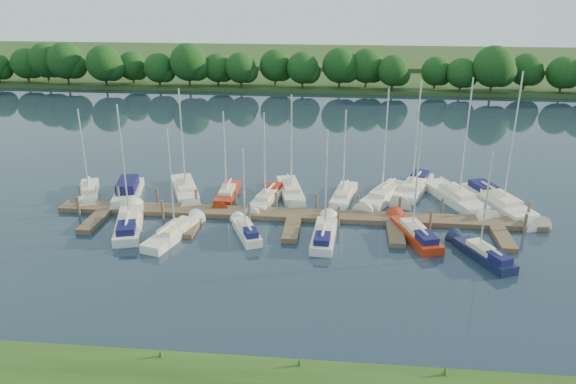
# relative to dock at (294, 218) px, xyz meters

# --- Properties ---
(ground) EXTENTS (260.00, 260.00, 0.00)m
(ground) POSITION_rel_dock_xyz_m (0.00, -7.31, -0.20)
(ground) COLOR #1C2738
(ground) RESTS_ON ground
(dock) EXTENTS (40.00, 6.00, 0.40)m
(dock) POSITION_rel_dock_xyz_m (0.00, 0.00, 0.00)
(dock) COLOR brown
(dock) RESTS_ON ground
(mooring_pilings) EXTENTS (38.24, 2.84, 2.00)m
(mooring_pilings) POSITION_rel_dock_xyz_m (0.00, 1.13, 0.40)
(mooring_pilings) COLOR #473D33
(mooring_pilings) RESTS_ON ground
(far_shore) EXTENTS (180.00, 30.00, 0.60)m
(far_shore) POSITION_rel_dock_xyz_m (0.00, 67.69, 0.10)
(far_shore) COLOR #253D17
(far_shore) RESTS_ON ground
(distant_hill) EXTENTS (220.00, 40.00, 1.40)m
(distant_hill) POSITION_rel_dock_xyz_m (0.00, 92.69, 0.50)
(distant_hill) COLOR #304F22
(distant_hill) RESTS_ON ground
(treeline) EXTENTS (144.63, 10.16, 8.32)m
(treeline) POSITION_rel_dock_xyz_m (-0.71, 54.54, 3.78)
(treeline) COLOR #38281C
(treeline) RESTS_ON ground
(sailboat_n_0) EXTENTS (3.54, 6.43, 8.44)m
(sailboat_n_0) POSITION_rel_dock_xyz_m (-18.96, 3.57, 0.07)
(sailboat_n_0) COLOR silver
(sailboat_n_0) RESTS_ON ground
(motorboat) EXTENTS (3.17, 7.14, 1.96)m
(motorboat) POSITION_rel_dock_xyz_m (-15.36, 3.60, 0.18)
(motorboat) COLOR silver
(motorboat) RESTS_ON ground
(sailboat_n_2) EXTENTS (4.29, 7.87, 10.03)m
(sailboat_n_2) POSITION_rel_dock_xyz_m (-10.45, 5.04, 0.06)
(sailboat_n_2) COLOR silver
(sailboat_n_2) RESTS_ON ground
(sailboat_n_3) EXTENTS (1.60, 6.43, 8.28)m
(sailboat_n_3) POSITION_rel_dock_xyz_m (-6.44, 4.38, 0.07)
(sailboat_n_3) COLOR #9E250E
(sailboat_n_3) RESTS_ON ground
(sailboat_n_4) EXTENTS (2.79, 6.65, 8.49)m
(sailboat_n_4) POSITION_rel_dock_xyz_m (-2.75, 3.62, 0.11)
(sailboat_n_4) COLOR silver
(sailboat_n_4) RESTS_ON ground
(sailboat_n_5) EXTENTS (3.24, 7.58, 9.63)m
(sailboat_n_5) POSITION_rel_dock_xyz_m (-0.79, 5.56, 0.07)
(sailboat_n_5) COLOR silver
(sailboat_n_5) RESTS_ON ground
(sailboat_n_6) EXTENTS (2.55, 6.71, 8.51)m
(sailboat_n_6) POSITION_rel_dock_xyz_m (3.95, 5.01, 0.07)
(sailboat_n_6) COLOR silver
(sailboat_n_6) RESTS_ON ground
(sailboat_n_7) EXTENTS (4.94, 7.88, 10.29)m
(sailboat_n_7) POSITION_rel_dock_xyz_m (7.47, 5.38, 0.07)
(sailboat_n_7) COLOR silver
(sailboat_n_7) RESTS_ON ground
(sailboat_n_8) EXTENTS (4.39, 8.42, 10.72)m
(sailboat_n_8) POSITION_rel_dock_xyz_m (10.38, 7.55, 0.12)
(sailboat_n_8) COLOR silver
(sailboat_n_8) RESTS_ON ground
(sailboat_n_9) EXTENTS (4.92, 8.82, 11.50)m
(sailboat_n_9) POSITION_rel_dock_xyz_m (13.90, 5.20, 0.09)
(sailboat_n_9) COLOR silver
(sailboat_n_9) RESTS_ON ground
(sailboat_n_10) EXTENTS (5.05, 9.53, 12.13)m
(sailboat_n_10) POSITION_rel_dock_xyz_m (17.42, 4.56, 0.13)
(sailboat_n_10) COLOR silver
(sailboat_n_10) RESTS_ON ground
(sailboat_s_0) EXTENTS (3.66, 8.02, 10.20)m
(sailboat_s_0) POSITION_rel_dock_xyz_m (-12.88, -2.68, 0.12)
(sailboat_s_0) COLOR silver
(sailboat_s_0) RESTS_ON ground
(sailboat_s_1) EXTENTS (3.14, 6.85, 8.79)m
(sailboat_s_1) POSITION_rel_dock_xyz_m (-8.90, -4.04, 0.07)
(sailboat_s_1) COLOR silver
(sailboat_s_1) RESTS_ON ground
(sailboat_s_2) EXTENTS (3.05, 5.31, 7.14)m
(sailboat_s_2) POSITION_rel_dock_xyz_m (-3.41, -3.18, 0.12)
(sailboat_s_2) COLOR silver
(sailboat_s_2) RESTS_ON ground
(sailboat_s_3) EXTENTS (1.93, 6.83, 8.76)m
(sailboat_s_3) POSITION_rel_dock_xyz_m (2.58, -3.13, 0.11)
(sailboat_s_3) COLOR silver
(sailboat_s_3) RESTS_ON ground
(sailboat_s_4) EXTENTS (3.52, 7.20, 9.25)m
(sailboat_s_4) POSITION_rel_dock_xyz_m (9.42, -2.28, 0.12)
(sailboat_s_4) COLOR #9E250E
(sailboat_s_4) RESTS_ON ground
(sailboat_s_5) EXTENTS (3.73, 6.05, 8.09)m
(sailboat_s_5) POSITION_rel_dock_xyz_m (13.83, -5.27, 0.12)
(sailboat_s_5) COLOR #101835
(sailboat_s_5) RESTS_ON ground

